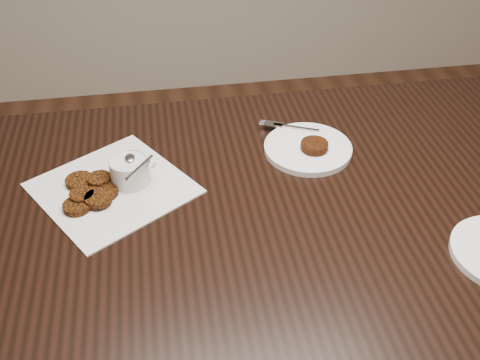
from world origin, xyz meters
The scene contains 5 objects.
table centered at (-0.02, 0.08, 0.38)m, with size 1.50×0.96×0.75m, color black.
napkin centered at (-0.35, 0.21, 0.75)m, with size 0.29×0.29×0.00m, color white.
sauce_ramekin centered at (-0.31, 0.22, 0.81)m, with size 0.11×0.11×0.12m, color silver, non-canonical shape.
patty_cluster centered at (-0.39, 0.18, 0.76)m, with size 0.19×0.19×0.02m, color #61300C, non-canonical shape.
plate_with_patty centered at (0.10, 0.28, 0.76)m, with size 0.21×0.21×0.03m, color white, non-canonical shape.
Camera 1 is at (-0.23, -0.75, 1.50)m, focal length 41.19 mm.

